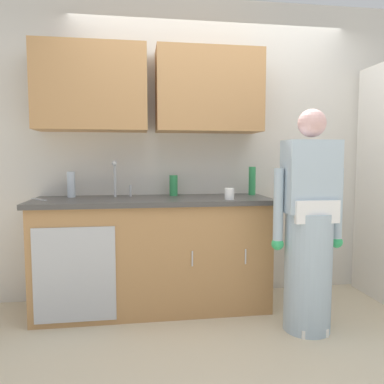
{
  "coord_description": "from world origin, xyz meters",
  "views": [
    {
      "loc": [
        -0.69,
        -2.44,
        1.27
      ],
      "look_at": [
        -0.24,
        0.55,
        1.0
      ],
      "focal_mm": 35.3,
      "sensor_mm": 36.0,
      "label": 1
    }
  ],
  "objects_px": {
    "bottle_cleaner_spray": "(71,184)",
    "bottle_soap": "(174,185)",
    "person_at_sink": "(309,238)",
    "bottle_dish_liquid": "(252,181)",
    "sink": "(119,200)",
    "knife_on_counter": "(39,199)",
    "cup_by_sink": "(229,194)"
  },
  "relations": [
    {
      "from": "bottle_cleaner_spray",
      "to": "knife_on_counter",
      "type": "relative_size",
      "value": 0.91
    },
    {
      "from": "person_at_sink",
      "to": "cup_by_sink",
      "type": "bearing_deg",
      "value": 143.09
    },
    {
      "from": "sink",
      "to": "bottle_dish_liquid",
      "type": "relative_size",
      "value": 1.96
    },
    {
      "from": "sink",
      "to": "knife_on_counter",
      "type": "xyz_separation_m",
      "value": [
        -0.64,
        0.01,
        0.02
      ]
    },
    {
      "from": "cup_by_sink",
      "to": "sink",
      "type": "bearing_deg",
      "value": 165.9
    },
    {
      "from": "bottle_cleaner_spray",
      "to": "bottle_soap",
      "type": "bearing_deg",
      "value": 0.51
    },
    {
      "from": "sink",
      "to": "person_at_sink",
      "type": "height_order",
      "value": "person_at_sink"
    },
    {
      "from": "bottle_soap",
      "to": "knife_on_counter",
      "type": "bearing_deg",
      "value": -171.85
    },
    {
      "from": "person_at_sink",
      "to": "bottle_soap",
      "type": "relative_size",
      "value": 8.92
    },
    {
      "from": "bottle_dish_liquid",
      "to": "cup_by_sink",
      "type": "distance_m",
      "value": 0.47
    },
    {
      "from": "bottle_dish_liquid",
      "to": "bottle_cleaner_spray",
      "type": "xyz_separation_m",
      "value": [
        -1.58,
        0.03,
        -0.02
      ]
    },
    {
      "from": "bottle_soap",
      "to": "knife_on_counter",
      "type": "height_order",
      "value": "bottle_soap"
    },
    {
      "from": "person_at_sink",
      "to": "knife_on_counter",
      "type": "bearing_deg",
      "value": 163.22
    },
    {
      "from": "person_at_sink",
      "to": "cup_by_sink",
      "type": "distance_m",
      "value": 0.69
    },
    {
      "from": "sink",
      "to": "cup_by_sink",
      "type": "bearing_deg",
      "value": -14.1
    },
    {
      "from": "bottle_dish_liquid",
      "to": "sink",
      "type": "bearing_deg",
      "value": -173.48
    },
    {
      "from": "bottle_cleaner_spray",
      "to": "bottle_soap",
      "type": "relative_size",
      "value": 1.2
    },
    {
      "from": "sink",
      "to": "cup_by_sink",
      "type": "distance_m",
      "value": 0.91
    },
    {
      "from": "knife_on_counter",
      "to": "bottle_soap",
      "type": "bearing_deg",
      "value": 59.87
    },
    {
      "from": "cup_by_sink",
      "to": "knife_on_counter",
      "type": "height_order",
      "value": "cup_by_sink"
    },
    {
      "from": "knife_on_counter",
      "to": "sink",
      "type": "bearing_deg",
      "value": 50.82
    },
    {
      "from": "bottle_dish_liquid",
      "to": "bottle_cleaner_spray",
      "type": "distance_m",
      "value": 1.58
    },
    {
      "from": "bottle_dish_liquid",
      "to": "knife_on_counter",
      "type": "bearing_deg",
      "value": -176.07
    },
    {
      "from": "person_at_sink",
      "to": "bottle_dish_liquid",
      "type": "height_order",
      "value": "person_at_sink"
    },
    {
      "from": "person_at_sink",
      "to": "knife_on_counter",
      "type": "xyz_separation_m",
      "value": [
        -2.02,
        0.61,
        0.25
      ]
    },
    {
      "from": "bottle_soap",
      "to": "cup_by_sink",
      "type": "relative_size",
      "value": 1.96
    },
    {
      "from": "bottle_cleaner_spray",
      "to": "bottle_dish_liquid",
      "type": "bearing_deg",
      "value": -0.93
    },
    {
      "from": "bottle_soap",
      "to": "knife_on_counter",
      "type": "distance_m",
      "value": 1.12
    },
    {
      "from": "sink",
      "to": "bottle_soap",
      "type": "height_order",
      "value": "sink"
    },
    {
      "from": "bottle_dish_liquid",
      "to": "bottle_soap",
      "type": "distance_m",
      "value": 0.71
    },
    {
      "from": "person_at_sink",
      "to": "bottle_soap",
      "type": "xyz_separation_m",
      "value": [
        -0.91,
        0.77,
        0.34
      ]
    },
    {
      "from": "knife_on_counter",
      "to": "cup_by_sink",
      "type": "bearing_deg",
      "value": 43.06
    }
  ]
}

